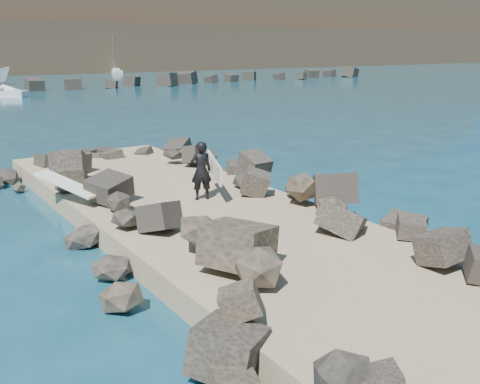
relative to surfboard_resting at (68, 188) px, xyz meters
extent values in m
plane|color=#0F384C|center=(2.96, -3.59, -1.04)|extent=(800.00, 800.00, 0.00)
cube|color=#8C7759|center=(2.96, -5.59, -0.74)|extent=(6.00, 26.00, 0.60)
cube|color=#262421|center=(0.06, -5.09, -0.54)|extent=(2.60, 22.00, 1.00)
cube|color=black|center=(5.86, -5.09, -0.54)|extent=(2.60, 22.00, 1.00)
cube|color=black|center=(37.96, 51.41, -0.44)|extent=(52.00, 4.00, 1.20)
cube|color=white|center=(0.00, 0.00, 0.00)|extent=(1.49, 2.22, 0.07)
imported|color=black|center=(3.41, -1.89, 0.44)|extent=(0.73, 0.57, 1.75)
cube|color=beige|center=(3.86, -1.89, 0.49)|extent=(0.84, 2.05, 0.68)
cube|color=silver|center=(35.27, 86.37, -0.79)|extent=(1.66, 5.92, 0.80)
cylinder|color=gray|center=(35.27, 86.37, 2.78)|extent=(0.12, 0.12, 6.43)
cube|color=silver|center=(35.27, 85.67, -0.29)|extent=(1.04, 1.69, 0.44)
camera|label=1|loc=(-4.29, -15.27, 3.99)|focal=40.00mm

